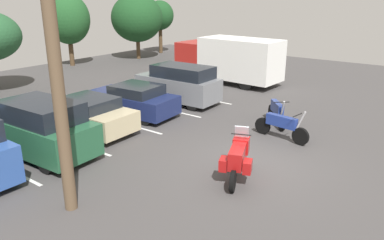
{
  "coord_description": "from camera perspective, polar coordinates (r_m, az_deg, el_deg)",
  "views": [
    {
      "loc": [
        -10.32,
        -5.28,
        5.36
      ],
      "look_at": [
        0.21,
        2.61,
        0.96
      ],
      "focal_mm": 35.64,
      "sensor_mm": 36.0,
      "label": 1
    }
  ],
  "objects": [
    {
      "name": "ground",
      "position": [
        12.79,
        8.88,
        -6.77
      ],
      "size": [
        44.0,
        44.0,
        0.1
      ],
      "primitive_type": "cube",
      "color": "#423F3F"
    },
    {
      "name": "motorcycle_touring",
      "position": [
        11.57,
        6.91,
        -5.48
      ],
      "size": [
        2.13,
        1.22,
        1.45
      ],
      "color": "black",
      "rests_on": "ground"
    },
    {
      "name": "tree_far_right",
      "position": [
        30.92,
        -18.06,
        14.17
      ],
      "size": [
        3.24,
        3.24,
        5.37
      ],
      "color": "#4C3823",
      "rests_on": "ground"
    },
    {
      "name": "car_green",
      "position": [
        14.11,
        -22.21,
        -1.13
      ],
      "size": [
        2.07,
        4.81,
        1.95
      ],
      "color": "#235638",
      "rests_on": "ground"
    },
    {
      "name": "car_navy",
      "position": [
        17.6,
        -8.86,
        2.97
      ],
      "size": [
        2.19,
        4.37,
        1.45
      ],
      "color": "navy",
      "rests_on": "ground"
    },
    {
      "name": "motorcycle_second",
      "position": [
        16.55,
        12.58,
        1.2
      ],
      "size": [
        1.76,
        1.54,
        1.28
      ],
      "color": "black",
      "rests_on": "ground"
    },
    {
      "name": "car_grey",
      "position": [
        19.38,
        -1.95,
        5.43
      ],
      "size": [
        1.85,
        4.34,
        1.94
      ],
      "color": "slate",
      "rests_on": "ground"
    },
    {
      "name": "tree_far_left",
      "position": [
        33.06,
        -8.25,
        14.86
      ],
      "size": [
        4.25,
        4.25,
        5.34
      ],
      "color": "#4C3823",
      "rests_on": "ground"
    },
    {
      "name": "utility_pole",
      "position": [
        9.43,
        -19.81,
        7.91
      ],
      "size": [
        1.07,
        1.58,
        7.4
      ],
      "color": "brown",
      "rests_on": "ground"
    },
    {
      "name": "parking_stripes",
      "position": [
        15.42,
        -18.35,
        -2.82
      ],
      "size": [
        16.2,
        5.1,
        0.01
      ],
      "color": "silver",
      "rests_on": "ground"
    },
    {
      "name": "box_truck",
      "position": [
        23.98,
        5.56,
        9.11
      ],
      "size": [
        2.62,
        6.87,
        2.77
      ],
      "color": "#A51E19",
      "rests_on": "ground"
    },
    {
      "name": "tree_rear",
      "position": [
        36.18,
        -4.82,
        15.3
      ],
      "size": [
        2.51,
        2.51,
        4.73
      ],
      "color": "#4C3823",
      "rests_on": "ground"
    },
    {
      "name": "motorcycle_third",
      "position": [
        14.91,
        13.28,
        -0.82
      ],
      "size": [
        0.62,
        2.33,
        1.31
      ],
      "color": "black",
      "rests_on": "ground"
    },
    {
      "name": "car_champagne",
      "position": [
        15.96,
        -15.62,
        0.88
      ],
      "size": [
        1.95,
        4.44,
        1.44
      ],
      "color": "#C1B289",
      "rests_on": "ground"
    }
  ]
}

